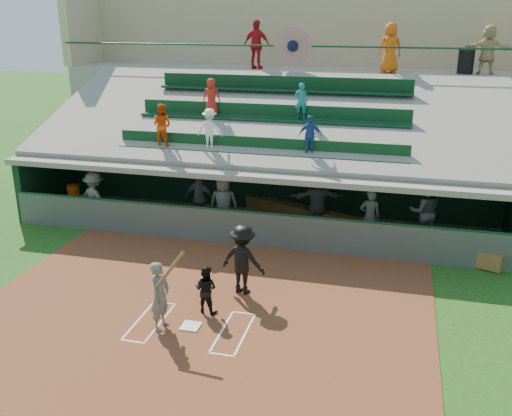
% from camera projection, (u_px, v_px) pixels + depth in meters
% --- Properties ---
extents(ground, '(100.00, 100.00, 0.00)m').
position_uv_depth(ground, '(191.00, 327.00, 13.14)').
color(ground, '#1D4B15').
rests_on(ground, ground).
extents(dirt_slab, '(11.00, 9.00, 0.02)m').
position_uv_depth(dirt_slab, '(198.00, 316.00, 13.60)').
color(dirt_slab, brown).
rests_on(dirt_slab, ground).
extents(home_plate, '(0.43, 0.43, 0.03)m').
position_uv_depth(home_plate, '(191.00, 326.00, 13.13)').
color(home_plate, silver).
rests_on(home_plate, dirt_slab).
extents(batters_box_chalk, '(2.65, 1.85, 0.01)m').
position_uv_depth(batters_box_chalk, '(191.00, 327.00, 13.13)').
color(batters_box_chalk, silver).
rests_on(batters_box_chalk, dirt_slab).
extents(dugout_floor, '(16.00, 3.50, 0.04)m').
position_uv_depth(dugout_floor, '(261.00, 225.00, 19.31)').
color(dugout_floor, gray).
rests_on(dugout_floor, ground).
extents(concourse_slab, '(20.00, 3.00, 4.60)m').
position_uv_depth(concourse_slab, '(298.00, 123.00, 24.75)').
color(concourse_slab, gray).
rests_on(concourse_slab, ground).
extents(grandstand, '(20.40, 10.40, 7.80)m').
position_uv_depth(grandstand, '(284.00, 138.00, 22.03)').
color(grandstand, '#4F5550').
rests_on(grandstand, ground).
extents(batter_at_plate, '(0.85, 0.73, 1.95)m').
position_uv_depth(batter_at_plate, '(160.00, 295.00, 12.83)').
color(batter_at_plate, '#555853').
rests_on(batter_at_plate, dirt_slab).
extents(catcher, '(0.64, 0.53, 1.19)m').
position_uv_depth(catcher, '(206.00, 289.00, 13.61)').
color(catcher, black).
rests_on(catcher, dirt_slab).
extents(home_umpire, '(1.29, 0.91, 1.83)m').
position_uv_depth(home_umpire, '(243.00, 259.00, 14.47)').
color(home_umpire, black).
rests_on(home_umpire, dirt_slab).
extents(dugout_bench, '(14.65, 6.86, 0.47)m').
position_uv_depth(dugout_bench, '(274.00, 206.00, 20.46)').
color(dugout_bench, olive).
rests_on(dugout_bench, dugout_floor).
extents(white_table, '(0.79, 0.65, 0.62)m').
position_uv_depth(white_table, '(76.00, 205.00, 20.30)').
color(white_table, white).
rests_on(white_table, dugout_floor).
extents(water_cooler, '(0.42, 0.42, 0.42)m').
position_uv_depth(water_cooler, '(73.00, 191.00, 20.18)').
color(water_cooler, '#DB530C').
rests_on(water_cooler, white_table).
extents(dugout_player_a, '(1.35, 1.06, 1.84)m').
position_uv_depth(dugout_player_a, '(95.00, 199.00, 19.06)').
color(dugout_player_a, '#595C57').
rests_on(dugout_player_a, dugout_floor).
extents(dugout_player_b, '(1.10, 0.54, 1.82)m').
position_uv_depth(dugout_player_b, '(200.00, 198.00, 19.14)').
color(dugout_player_b, '#555853').
rests_on(dugout_player_b, dugout_floor).
extents(dugout_player_c, '(1.00, 0.71, 1.92)m').
position_uv_depth(dugout_player_c, '(224.00, 204.00, 18.44)').
color(dugout_player_c, '#525550').
rests_on(dugout_player_c, dugout_floor).
extents(dugout_player_d, '(1.89, 1.03, 1.94)m').
position_uv_depth(dugout_player_d, '(317.00, 199.00, 18.83)').
color(dugout_player_d, '#5D605B').
rests_on(dugout_player_d, dugout_floor).
extents(dugout_player_e, '(0.69, 0.51, 1.72)m').
position_uv_depth(dugout_player_e, '(370.00, 217.00, 17.58)').
color(dugout_player_e, '#545551').
rests_on(dugout_player_e, dugout_floor).
extents(dugout_player_f, '(1.09, 0.92, 1.99)m').
position_uv_depth(dugout_player_f, '(425.00, 211.00, 17.61)').
color(dugout_player_f, '#525550').
rests_on(dugout_player_f, dugout_floor).
extents(trash_bin, '(0.60, 0.60, 0.90)m').
position_uv_depth(trash_bin, '(466.00, 62.00, 21.87)').
color(trash_bin, black).
rests_on(trash_bin, concourse_slab).
extents(concourse_staff_a, '(1.23, 0.73, 1.97)m').
position_uv_depth(concourse_staff_a, '(257.00, 45.00, 23.45)').
color(concourse_staff_a, '#B11418').
rests_on(concourse_staff_a, concourse_slab).
extents(concourse_staff_b, '(1.07, 0.86, 1.89)m').
position_uv_depth(concourse_staff_b, '(390.00, 48.00, 21.99)').
color(concourse_staff_b, '#DF560D').
rests_on(concourse_staff_b, concourse_slab).
extents(concourse_staff_c, '(1.78, 0.87, 1.84)m').
position_uv_depth(concourse_staff_c, '(488.00, 50.00, 21.48)').
color(concourse_staff_c, tan).
rests_on(concourse_staff_c, concourse_slab).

